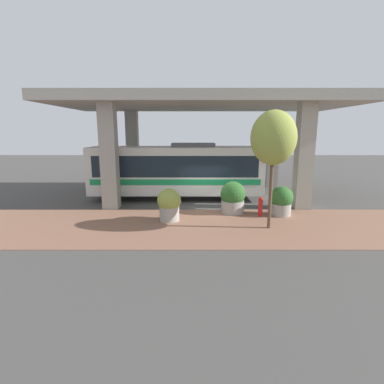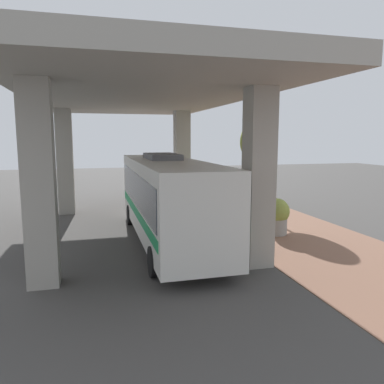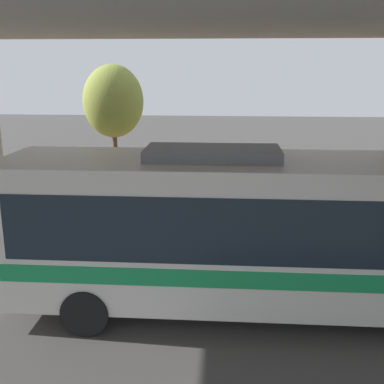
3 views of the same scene
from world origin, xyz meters
TOP-DOWN VIEW (x-y plane):
  - ground_plane at (0.00, 0.00)m, footprint 80.00×80.00m
  - sidewalk_strip at (-3.00, 0.00)m, footprint 6.00×40.00m
  - overpass at (4.00, 0.00)m, footprint 9.40×19.28m
  - bus at (2.94, 1.89)m, footprint 2.77×11.29m
  - fire_hydrant at (-1.32, -2.83)m, footprint 0.49×0.24m
  - planter_front at (-2.13, 2.00)m, footprint 1.20×1.20m
  - planter_middle at (-0.65, -1.43)m, footprint 1.38×1.38m
  - planter_back at (-1.13, -3.99)m, footprint 1.22×1.22m
  - street_tree_near at (-3.32, -2.79)m, footprint 2.04×2.04m

SIDE VIEW (x-z plane):
  - ground_plane at x=0.00m, z-range 0.00..0.00m
  - sidewalk_strip at x=-3.00m, z-range 0.00..0.02m
  - fire_hydrant at x=-1.32m, z-range 0.01..1.08m
  - planter_back at x=-1.13m, z-range 0.00..1.62m
  - planter_front at x=-2.13m, z-range 0.03..1.72m
  - planter_middle at x=-0.65m, z-range -0.02..1.77m
  - bus at x=2.94m, z-range 0.16..3.89m
  - street_tree_near at x=-3.32m, z-range 1.48..6.93m
  - overpass at x=4.00m, z-range 2.53..9.23m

